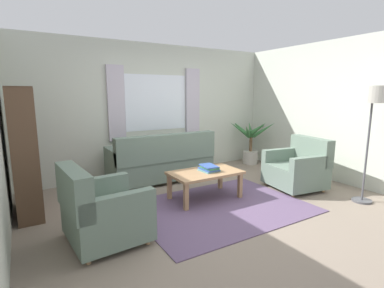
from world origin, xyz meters
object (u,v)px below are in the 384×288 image
Objects in this scene: armchair_right at (298,168)px; coffee_table at (205,175)px; book_stack_on_table at (209,168)px; armchair_left at (101,211)px; standing_lamp at (372,102)px; couch at (162,162)px; bookshelf at (27,150)px; potted_plant at (251,142)px.

armchair_right reaches higher than coffee_table.
book_stack_on_table is (0.08, 0.01, 0.10)m from coffee_table.
armchair_left is 2.80× the size of book_stack_on_table.
standing_lamp reaches higher than coffee_table.
armchair_right is at bearing 139.43° from couch.
coffee_table is 2.53m from bookshelf.
armchair_right is 0.55× the size of standing_lamp.
armchair_left is 1.79m from coffee_table.
couch is at bearing 99.74° from bookshelf.
couch is 1.09× the size of standing_lamp.
couch reaches higher than armchair_right.
armchair_left is at bearing 48.00° from couch.
armchair_left is at bearing -163.28° from coffee_table.
standing_lamp is at bearing 27.31° from armchair_right.
potted_plant is (0.52, 1.76, 0.16)m from armchair_right.
couch is at bearing -46.67° from armchair_left.
armchair_right reaches higher than book_stack_on_table.
potted_plant is 4.58m from bookshelf.
standing_lamp reaches higher than armchair_left.
standing_lamp is at bearing -35.21° from book_stack_on_table.
coffee_table is at bearing 70.69° from bookshelf.
standing_lamp is at bearing -33.98° from coffee_table.
bookshelf is at bearing 20.41° from armchair_left.
bookshelf reaches higher than armchair_right.
bookshelf is at bearing 153.47° from standing_lamp.
book_stack_on_table is 2.56m from standing_lamp.
bookshelf reaches higher than coffee_table.
book_stack_on_table is at bearing -78.43° from armchair_left.
standing_lamp is (3.71, -0.83, 1.15)m from armchair_left.
coffee_table is 0.91× the size of potted_plant.
bookshelf is (-2.34, 0.82, 0.50)m from coffee_table.
couch is 1.57× the size of potted_plant.
potted_plant reaches higher than couch.
couch reaches higher than armchair_left.
book_stack_on_table is (1.79, 0.52, 0.13)m from armchair_left.
bookshelf is 4.88m from standing_lamp.
book_stack_on_table is at bearing 71.43° from bookshelf.
bookshelf is (-2.16, -0.37, 0.51)m from couch.
armchair_left is (-1.54, -1.71, -0.01)m from couch.
coffee_table is 0.63× the size of standing_lamp.
armchair_left is at bearing 167.41° from standing_lamp.
armchair_right is at bearing 73.16° from bookshelf.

